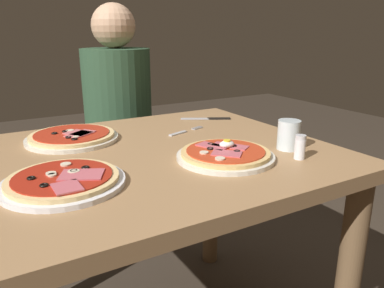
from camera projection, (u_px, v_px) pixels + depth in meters
dining_table at (153, 190)px, 1.13m from camera, size 1.02×0.86×0.73m
pizza_foreground at (225, 154)px, 1.03m from camera, size 0.27×0.27×0.05m
pizza_across_left at (63, 181)px, 0.85m from camera, size 0.28×0.28×0.03m
pizza_across_right at (72, 137)px, 1.20m from camera, size 0.29×0.29×0.03m
water_glass_near at (289, 137)px, 1.10m from camera, size 0.07×0.07×0.09m
fork at (184, 132)px, 1.29m from camera, size 0.15×0.06×0.00m
knife at (209, 119)px, 1.48m from camera, size 0.18×0.11×0.01m
salt_shaker at (300, 147)px, 1.02m from camera, size 0.03×0.03×0.07m
diner_person at (120, 136)px, 1.86m from camera, size 0.32×0.32×1.18m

